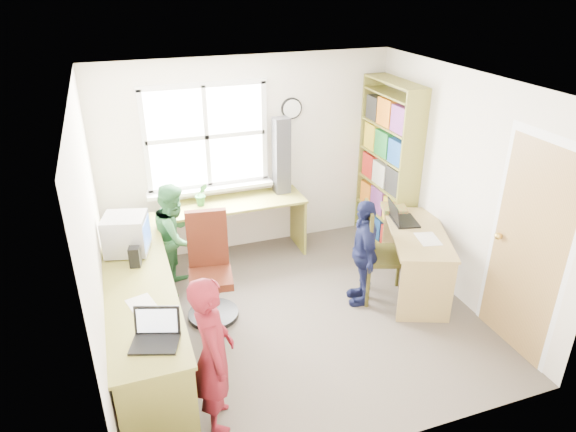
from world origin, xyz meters
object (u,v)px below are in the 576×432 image
object	(u,v)px
l_desk	(168,323)
bookshelf	(388,170)
potted_plant	(202,194)
person_red	(213,354)
right_desk	(416,248)
wooden_chair	(378,249)
person_green	(176,237)
cd_tower	(281,156)
crt_monitor	(126,234)
swivel_chair	(210,273)
laptop_right	(400,217)
laptop_left	(156,334)
person_navy	(364,252)

from	to	relation	value
l_desk	bookshelf	size ratio (longest dim) A/B	1.40
potted_plant	person_red	bearing A→B (deg)	-99.18
right_desk	wooden_chair	bearing A→B (deg)	-159.85
l_desk	person_green	world-z (taller)	person_green
cd_tower	person_green	size ratio (longest dim) A/B	0.76
person_red	wooden_chair	bearing A→B (deg)	-54.13
person_red	crt_monitor	bearing A→B (deg)	22.95
right_desk	person_red	distance (m)	2.71
cd_tower	potted_plant	size ratio (longest dim) A/B	3.40
right_desk	bookshelf	size ratio (longest dim) A/B	0.66
potted_plant	bookshelf	bearing A→B (deg)	-6.58
swivel_chair	crt_monitor	bearing A→B (deg)	172.15
swivel_chair	potted_plant	size ratio (longest dim) A/B	4.04
potted_plant	person_green	size ratio (longest dim) A/B	0.22
l_desk	bookshelf	world-z (taller)	bookshelf
potted_plant	l_desk	bearing A→B (deg)	-110.79
potted_plant	laptop_right	bearing A→B (deg)	-29.34
l_desk	right_desk	world-z (taller)	l_desk
wooden_chair	right_desk	bearing A→B (deg)	17.65
person_green	laptop_right	bearing A→B (deg)	-79.18
bookshelf	laptop_left	world-z (taller)	bookshelf
wooden_chair	potted_plant	distance (m)	2.14
crt_monitor	potted_plant	xyz separation A→B (m)	(0.89, 0.86, -0.06)
crt_monitor	cd_tower	xyz separation A→B (m)	(1.91, 0.94, 0.27)
right_desk	bookshelf	distance (m)	1.25
l_desk	potted_plant	world-z (taller)	potted_plant
laptop_left	person_green	bearing A→B (deg)	96.28
l_desk	crt_monitor	size ratio (longest dim) A/B	6.24
l_desk	laptop_right	world-z (taller)	laptop_right
bookshelf	person_red	bearing A→B (deg)	-140.30
wooden_chair	person_navy	size ratio (longest dim) A/B	0.91
l_desk	laptop_right	distance (m)	2.74
wooden_chair	person_navy	world-z (taller)	person_navy
wooden_chair	crt_monitor	xyz separation A→B (m)	(-2.49, 0.52, 0.36)
laptop_left	person_red	world-z (taller)	person_red
swivel_chair	laptop_left	distance (m)	1.42
swivel_chair	laptop_right	bearing A→B (deg)	7.04
bookshelf	crt_monitor	bearing A→B (deg)	-169.37
bookshelf	crt_monitor	size ratio (longest dim) A/B	4.44
laptop_right	cd_tower	world-z (taller)	cd_tower
person_navy	right_desk	bearing A→B (deg)	106.95
swivel_chair	person_navy	xyz separation A→B (m)	(1.57, -0.31, 0.11)
laptop_right	right_desk	bearing A→B (deg)	-153.79
bookshelf	person_red	size ratio (longest dim) A/B	1.58
swivel_chair	person_navy	world-z (taller)	person_navy
crt_monitor	laptop_left	xyz separation A→B (m)	(0.10, -1.44, -0.14)
right_desk	wooden_chair	distance (m)	0.47
bookshelf	cd_tower	xyz separation A→B (m)	(-1.28, 0.34, 0.22)
cd_tower	laptop_left	bearing A→B (deg)	-129.97
wooden_chair	cd_tower	xyz separation A→B (m)	(-0.59, 1.45, 0.63)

